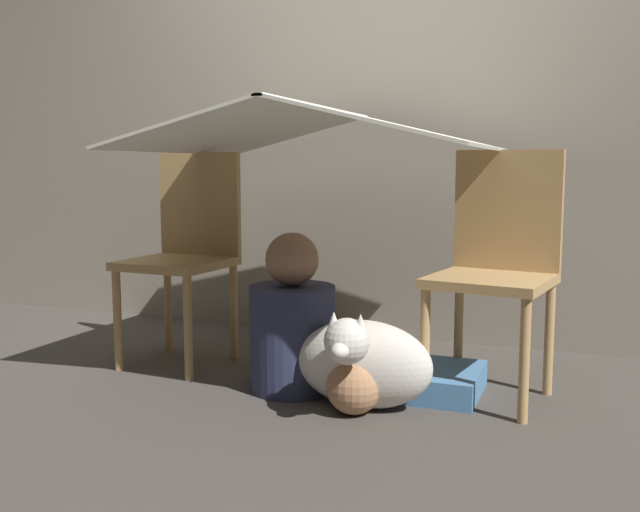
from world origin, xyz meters
TOP-DOWN VIEW (x-y plane):
  - ground_plane at (0.00, 0.00)m, footprint 8.80×8.80m
  - wall_back at (0.00, 1.10)m, footprint 7.00×0.05m
  - chair_left at (-0.67, 0.31)m, footprint 0.44×0.44m
  - chair_right at (0.69, 0.31)m, footprint 0.48×0.48m
  - sheet_canopy at (0.00, 0.24)m, footprint 1.36×1.13m
  - person_front at (-0.06, 0.09)m, footprint 0.34×0.34m
  - dog at (0.27, -0.03)m, footprint 0.51×0.42m
  - floor_cushion at (0.41, 0.24)m, footprint 0.47×0.38m
  - plush_toy at (0.26, -0.09)m, footprint 0.20×0.20m

SIDE VIEW (x-z plane):
  - ground_plane at x=0.00m, z-range 0.00..0.00m
  - floor_cushion at x=0.41m, z-range 0.00..0.10m
  - plush_toy at x=0.26m, z-range -0.03..0.28m
  - dog at x=0.27m, z-range -0.02..0.37m
  - person_front at x=-0.06m, z-range -0.05..0.57m
  - chair_left at x=-0.67m, z-range 0.05..0.99m
  - chair_right at x=0.69m, z-range 0.05..0.99m
  - sheet_canopy at x=0.00m, z-range 0.94..1.12m
  - wall_back at x=0.00m, z-range 0.00..2.50m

